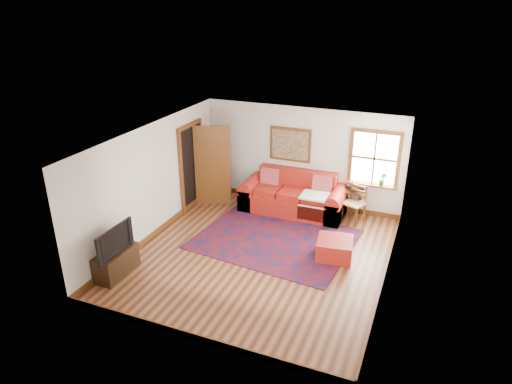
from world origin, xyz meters
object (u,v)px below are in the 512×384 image
at_px(red_ottoman, 335,249).
at_px(media_cabinet, 116,263).
at_px(side_table, 350,195).
at_px(ladder_back_chair, 355,201).
at_px(red_leather_sofa, 293,199).

bearing_deg(red_ottoman, media_cabinet, -158.08).
distance_m(side_table, ladder_back_chair, 0.30).
xyz_separation_m(ladder_back_chair, media_cabinet, (-3.75, -3.97, -0.26)).
height_order(side_table, ladder_back_chair, ladder_back_chair).
bearing_deg(red_leather_sofa, red_ottoman, -50.67).
xyz_separation_m(red_ottoman, side_table, (-0.12, 2.04, 0.34)).
distance_m(ladder_back_chair, media_cabinet, 5.47).
bearing_deg(media_cabinet, red_ottoman, 30.43).
height_order(red_leather_sofa, side_table, red_leather_sofa).
relative_size(side_table, ladder_back_chair, 0.70).
relative_size(red_leather_sofa, side_table, 3.79).
height_order(red_leather_sofa, red_ottoman, red_leather_sofa).
relative_size(red_ottoman, ladder_back_chair, 0.74).
bearing_deg(side_table, ladder_back_chair, -55.79).
bearing_deg(side_table, red_ottoman, -86.53).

